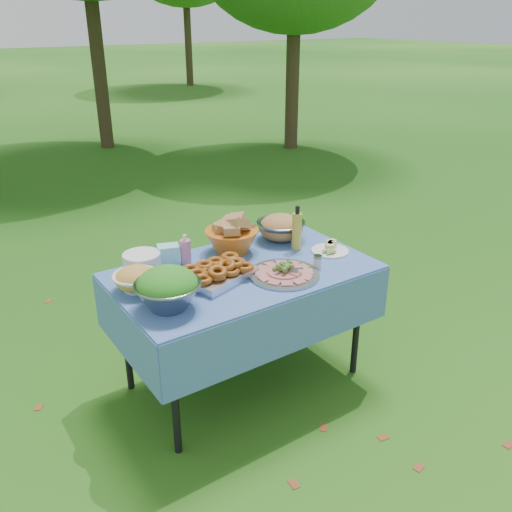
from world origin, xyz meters
The scene contains 14 objects.
ground centered at (0.00, 0.00, 0.00)m, with size 80.00×80.00×0.00m, color #0B3E0B.
picnic_table centered at (0.00, 0.00, 0.38)m, with size 1.46×0.86×0.76m, color #84BFFF.
salad_bowl centered at (-0.54, -0.16, 0.87)m, with size 0.33×0.33×0.22m, color gray, non-canonical shape.
pasta_bowl_white centered at (-0.60, 0.11, 0.83)m, with size 0.24×0.24×0.13m, color white, non-canonical shape.
plate_stack centered at (-0.48, 0.31, 0.81)m, with size 0.21×0.21×0.10m, color white.
wipes_box centered at (-0.31, 0.32, 0.82)m, with size 0.12×0.09×0.11m, color #91EAF4.
sanitizer_bottle centered at (-0.23, 0.26, 0.85)m, with size 0.06×0.06×0.18m, color #CF789C.
bread_bowl centered at (0.08, 0.26, 0.87)m, with size 0.32×0.32×0.22m, color #CC681A, non-canonical shape.
pasta_bowl_steel centered at (0.45, 0.25, 0.84)m, with size 0.31×0.31×0.16m, color gray, non-canonical shape.
fried_tray centered at (-0.18, -0.02, 0.81)m, with size 0.38×0.27×0.09m, color silver.
charcuterie_platter centered at (0.15, -0.19, 0.81)m, with size 0.40×0.40×0.09m, color #A1A3A7.
oil_bottle centered at (0.44, 0.07, 0.90)m, with size 0.06×0.06×0.28m, color gold.
cheese_plate centered at (0.58, -0.08, 0.79)m, with size 0.23×0.23×0.06m, color white.
shaker centered at (0.36, -0.22, 0.80)m, with size 0.05×0.05×0.08m, color silver.
Camera 1 is at (-1.50, -2.35, 2.09)m, focal length 38.00 mm.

